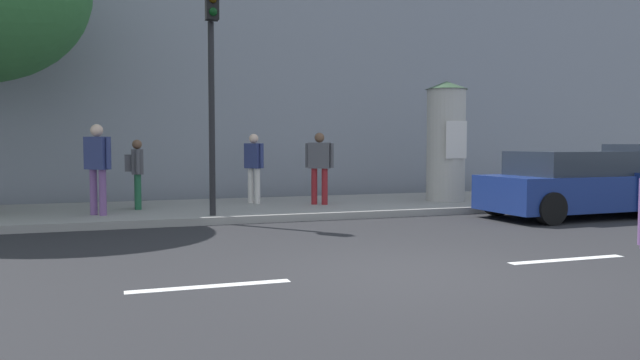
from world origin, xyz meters
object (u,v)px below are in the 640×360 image
at_px(pedestrian_in_red_top, 97,161).
at_px(parked_car_dark, 576,185).
at_px(traffic_light, 212,60).
at_px(pedestrian_tallest, 136,168).
at_px(poster_column, 446,140).
at_px(pedestrian_in_dark_shirt, 254,163).
at_px(pedestrian_in_light_jacket, 319,162).

distance_m(pedestrian_in_red_top, parked_car_dark, 9.86).
relative_size(traffic_light, pedestrian_tallest, 3.01).
xyz_separation_m(poster_column, pedestrian_in_dark_shirt, (-4.63, 0.91, -0.53)).
height_order(traffic_light, poster_column, traffic_light).
relative_size(poster_column, pedestrian_in_dark_shirt, 1.79).
bearing_deg(pedestrian_in_red_top, poster_column, 3.52).
bearing_deg(pedestrian_in_dark_shirt, pedestrian_tallest, -169.85).
xyz_separation_m(traffic_light, pedestrian_in_red_top, (-2.13, 0.87, -1.95)).
height_order(pedestrian_tallest, parked_car_dark, pedestrian_tallest).
bearing_deg(traffic_light, poster_column, 12.92).
bearing_deg(pedestrian_tallest, traffic_light, -52.48).
bearing_deg(pedestrian_in_dark_shirt, traffic_light, -120.04).
xyz_separation_m(traffic_light, poster_column, (5.94, 1.36, -1.54)).
bearing_deg(poster_column, pedestrian_tallest, 176.67).
xyz_separation_m(pedestrian_in_light_jacket, pedestrian_tallest, (-4.06, 0.32, -0.10)).
bearing_deg(parked_car_dark, pedestrian_in_dark_shirt, 148.97).
bearing_deg(pedestrian_in_red_top, pedestrian_in_dark_shirt, 22.17).
height_order(pedestrian_tallest, pedestrian_in_dark_shirt, pedestrian_in_dark_shirt).
height_order(poster_column, pedestrian_in_light_jacket, poster_column).
height_order(poster_column, parked_car_dark, poster_column).
distance_m(pedestrian_in_light_jacket, pedestrian_tallest, 4.07).
xyz_separation_m(pedestrian_in_light_jacket, parked_car_dark, (4.76, -2.89, -0.46)).
bearing_deg(poster_column, pedestrian_in_red_top, -176.48).
xyz_separation_m(poster_column, pedestrian_in_red_top, (-8.07, -0.50, -0.41)).
bearing_deg(pedestrian_in_light_jacket, pedestrian_in_red_top, -172.87).
xyz_separation_m(poster_column, parked_car_dark, (1.51, -2.78, -0.96)).
distance_m(pedestrian_in_light_jacket, pedestrian_in_dark_shirt, 1.59).
relative_size(traffic_light, pedestrian_in_light_jacket, 2.71).
height_order(pedestrian_in_red_top, pedestrian_tallest, pedestrian_in_red_top).
distance_m(traffic_light, pedestrian_in_red_top, 3.02).
xyz_separation_m(traffic_light, pedestrian_in_dark_shirt, (1.31, 2.27, -2.07)).
xyz_separation_m(traffic_light, pedestrian_in_light_jacket, (2.68, 1.47, -2.04)).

